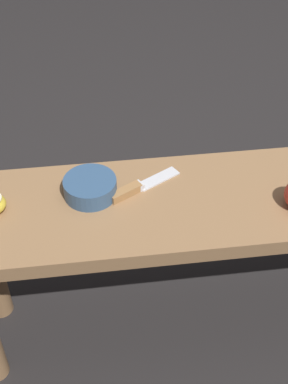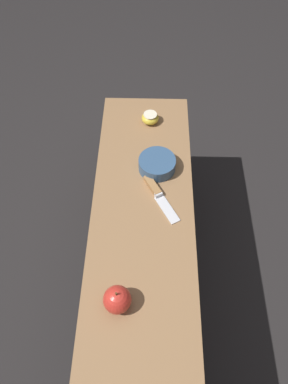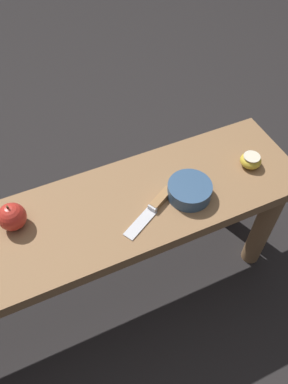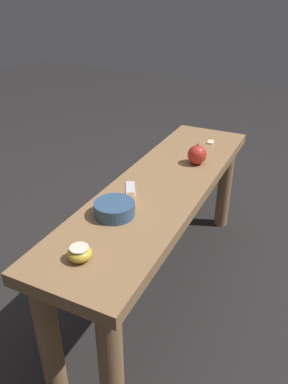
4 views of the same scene
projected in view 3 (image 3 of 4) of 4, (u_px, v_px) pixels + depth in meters
The scene contains 6 objects.
ground_plane at pixel (109, 289), 1.42m from camera, with size 8.00×8.00×0.00m, color black.
wooden_bench at pixel (99, 234), 1.11m from camera, with size 1.25×0.33×0.49m.
knife at pixel (155, 205), 1.05m from camera, with size 0.18×0.12×0.02m.
apple_whole at pixel (12, 217), 0.98m from camera, with size 0.08×0.08×0.09m.
apple_cut at pixel (251, 160), 1.13m from camera, with size 0.06×0.06×0.04m.
bowl at pixel (189, 190), 1.06m from camera, with size 0.13×0.13×0.04m.
Camera 3 is at (0.12, 0.59, 1.34)m, focal length 35.00 mm.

